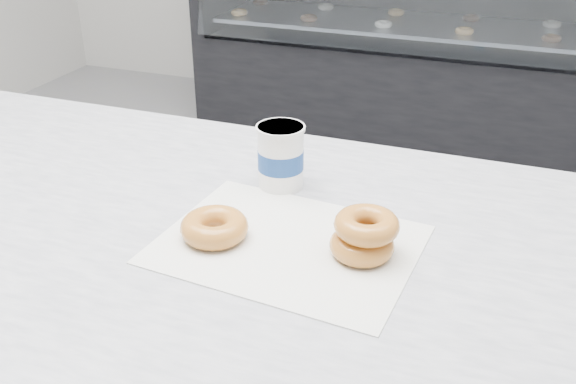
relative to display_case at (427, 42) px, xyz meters
name	(u,v)px	position (x,y,z in m)	size (l,w,h in m)	color
display_case	(427,42)	(0.00, 0.00, 0.00)	(2.40, 0.74, 1.25)	black
wax_paper	(288,244)	(0.23, -2.72, 0.41)	(0.34, 0.26, 0.00)	silver
donut_single	(214,227)	(0.13, -2.74, 0.43)	(0.09, 0.09, 0.03)	#C47535
donut_stack	(364,235)	(0.33, -2.71, 0.44)	(0.12, 0.12, 0.06)	#C47535
coffee_cup	(281,156)	(0.16, -2.56, 0.46)	(0.09, 0.09, 0.10)	white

